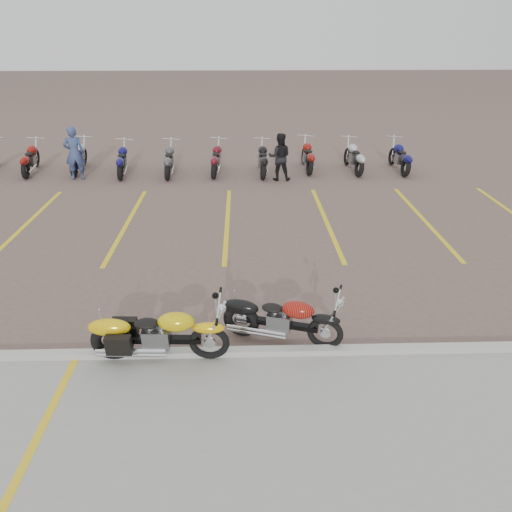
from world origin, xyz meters
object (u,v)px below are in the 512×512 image
Objects in this scene: person_b at (280,157)px; yellow_cruiser at (157,335)px; person_a at (74,153)px; flame_cruiser at (279,320)px.

yellow_cruiser is at bearing 79.94° from person_b.
person_a is 1.13× the size of person_b.
flame_cruiser is 11.64m from person_a.
person_b is at bearing 77.40° from yellow_cruiser.
flame_cruiser is at bearing 110.16° from person_a.
yellow_cruiser is 2.02m from flame_cruiser.
yellow_cruiser is 1.23× the size of person_a.
flame_cruiser is 1.26× the size of person_b.
person_a is (-4.28, 10.23, 0.45)m from yellow_cruiser.
person_a is at bearing 2.67° from person_b.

